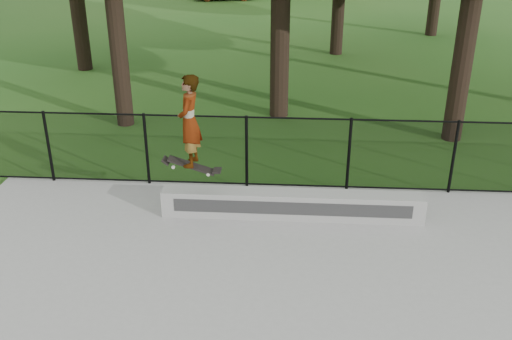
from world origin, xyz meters
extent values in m
cube|color=#9A9995|center=(-1.08, 4.70, 0.31)|extent=(4.70, 0.40, 0.49)
cube|color=black|center=(-2.83, 4.46, 1.13)|extent=(0.81, 0.23, 0.28)
imported|color=#AFB4E6|center=(-2.83, 4.46, 1.94)|extent=(0.41, 0.60, 1.58)
cylinder|color=black|center=(-6.00, 5.90, 0.81)|extent=(0.06, 0.06, 1.50)
cylinder|color=black|center=(-4.00, 5.90, 0.81)|extent=(0.06, 0.06, 1.50)
cylinder|color=black|center=(-2.00, 5.90, 0.81)|extent=(0.06, 0.06, 1.50)
cylinder|color=black|center=(0.00, 5.90, 0.81)|extent=(0.06, 0.06, 1.50)
cylinder|color=black|center=(2.00, 5.90, 0.81)|extent=(0.06, 0.06, 1.50)
cylinder|color=black|center=(0.00, 5.90, 1.53)|extent=(16.00, 0.04, 0.04)
cylinder|color=black|center=(0.00, 5.90, 0.11)|extent=(16.00, 0.04, 0.04)
cube|color=black|center=(0.00, 5.90, 0.81)|extent=(16.00, 0.01, 1.50)
cylinder|color=black|center=(-5.50, 9.50, 2.30)|extent=(0.44, 0.44, 4.60)
cylinder|color=black|center=(-1.50, 10.50, 2.67)|extent=(0.44, 0.44, 5.34)
cylinder|color=black|center=(2.80, 9.00, 2.35)|extent=(0.44, 0.44, 4.70)
camera|label=1|loc=(-1.11, -4.41, 5.15)|focal=40.00mm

